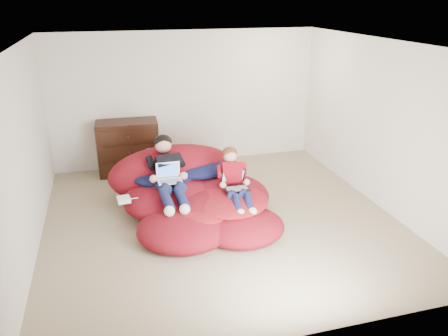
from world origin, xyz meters
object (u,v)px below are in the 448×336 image
dresser (128,147)px  younger_boy (234,178)px  laptop_white (169,176)px  laptop_black (235,183)px  beanbag_pile (194,196)px  older_boy (167,169)px

dresser → younger_boy: size_ratio=1.11×
younger_boy → laptop_white: bearing=163.5°
laptop_white → laptop_black: bearing=-18.5°
beanbag_pile → laptop_black: 0.70m
laptop_black → laptop_white: bearing=161.5°
older_boy → laptop_white: bearing=-90.0°
older_boy → younger_boy: (0.90, -0.41, -0.06)m
older_boy → laptop_black: (0.90, -0.44, -0.13)m
older_boy → laptop_black: 1.02m
younger_boy → laptop_black: 0.07m
older_boy → beanbag_pile: bearing=-14.4°
dresser → laptop_white: size_ratio=3.21×
beanbag_pile → older_boy: bearing=165.6°
beanbag_pile → laptop_white: beanbag_pile is taller
dresser → older_boy: 1.85m
dresser → laptop_black: dresser is taller
dresser → older_boy: size_ratio=0.82×
laptop_black → dresser: bearing=121.5°
dresser → beanbag_pile: 2.06m
older_boy → younger_boy: older_boy is taller
beanbag_pile → laptop_black: beanbag_pile is taller
beanbag_pile → older_boy: older_boy is taller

